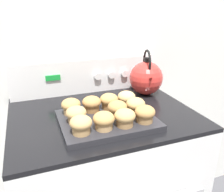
{
  "coord_description": "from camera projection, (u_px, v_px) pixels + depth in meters",
  "views": [
    {
      "loc": [
        -0.29,
        -0.58,
        1.37
      ],
      "look_at": [
        0.02,
        0.27,
        1.02
      ],
      "focal_mm": 38.0,
      "sensor_mm": 36.0,
      "label": 1
    }
  ],
  "objects": [
    {
      "name": "muffin_r1_c3",
      "position": [
        136.0,
        105.0,
        0.97
      ],
      "size": [
        0.08,
        0.08,
        0.07
      ],
      "color": "#A37A4C",
      "rests_on": "muffin_pan"
    },
    {
      "name": "muffin_r2_c1",
      "position": [
        92.0,
        104.0,
        0.99
      ],
      "size": [
        0.08,
        0.08,
        0.07
      ],
      "color": "olive",
      "rests_on": "muffin_pan"
    },
    {
      "name": "muffin_r2_c2",
      "position": [
        109.0,
        101.0,
        1.02
      ],
      "size": [
        0.08,
        0.08,
        0.07
      ],
      "color": "olive",
      "rests_on": "muffin_pan"
    },
    {
      "name": "muffin_r0_c1",
      "position": [
        104.0,
        120.0,
        0.85
      ],
      "size": [
        0.08,
        0.08,
        0.07
      ],
      "color": "tan",
      "rests_on": "muffin_pan"
    },
    {
      "name": "muffin_r0_c3",
      "position": [
        145.0,
        114.0,
        0.9
      ],
      "size": [
        0.08,
        0.08,
        0.07
      ],
      "color": "#A37A4C",
      "rests_on": "muffin_pan"
    },
    {
      "name": "muffin_r0_c2",
      "position": [
        125.0,
        117.0,
        0.87
      ],
      "size": [
        0.08,
        0.08,
        0.07
      ],
      "color": "#A37A4C",
      "rests_on": "muffin_pan"
    },
    {
      "name": "muffin_pan",
      "position": [
        107.0,
        120.0,
        0.95
      ],
      "size": [
        0.37,
        0.29,
        0.02
      ],
      "color": "#28282D",
      "rests_on": "stove_range"
    },
    {
      "name": "muffin_r1_c0",
      "position": [
        76.0,
        114.0,
        0.89
      ],
      "size": [
        0.08,
        0.08,
        0.07
      ],
      "color": "#A37A4C",
      "rests_on": "muffin_pan"
    },
    {
      "name": "muffin_r2_c0",
      "position": [
        71.0,
        106.0,
        0.96
      ],
      "size": [
        0.08,
        0.08,
        0.07
      ],
      "color": "tan",
      "rests_on": "muffin_pan"
    },
    {
      "name": "muffin_r1_c2",
      "position": [
        117.0,
        109.0,
        0.94
      ],
      "size": [
        0.08,
        0.08,
        0.07
      ],
      "color": "tan",
      "rests_on": "muffin_pan"
    },
    {
      "name": "tea_kettle",
      "position": [
        146.0,
        78.0,
        1.22
      ],
      "size": [
        0.17,
        0.21,
        0.23
      ],
      "color": "red",
      "rests_on": "stove_range"
    },
    {
      "name": "muffin_r2_c3",
      "position": [
        126.0,
        98.0,
        1.04
      ],
      "size": [
        0.08,
        0.08,
        0.07
      ],
      "color": "#A37A4C",
      "rests_on": "muffin_pan"
    },
    {
      "name": "muffin_r0_c0",
      "position": [
        81.0,
        124.0,
        0.82
      ],
      "size": [
        0.08,
        0.08,
        0.07
      ],
      "color": "tan",
      "rests_on": "muffin_pan"
    },
    {
      "name": "wall_back",
      "position": [
        81.0,
        39.0,
        1.24
      ],
      "size": [
        8.0,
        0.05,
        2.4
      ],
      "color": "silver",
      "rests_on": "ground_plane"
    },
    {
      "name": "control_panel",
      "position": [
        86.0,
        75.0,
        1.26
      ],
      "size": [
        0.77,
        0.07,
        0.18
      ],
      "color": "white",
      "rests_on": "stove_range"
    }
  ]
}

